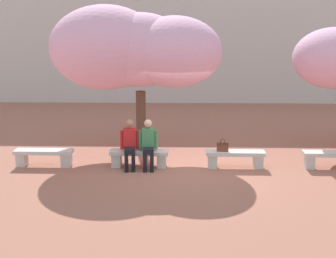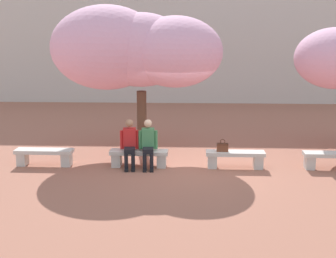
# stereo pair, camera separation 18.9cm
# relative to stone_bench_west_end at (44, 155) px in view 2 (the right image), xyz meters

# --- Properties ---
(ground_plane) EXTENTS (100.00, 100.00, 0.00)m
(ground_plane) POSITION_rel_stone_bench_west_end_xyz_m (3.86, 0.00, -0.30)
(ground_plane) COLOR #9E604C
(building_facade) EXTENTS (28.00, 4.00, 8.05)m
(building_facade) POSITION_rel_stone_bench_west_end_xyz_m (3.86, 12.92, 3.73)
(building_facade) COLOR beige
(building_facade) RESTS_ON ground
(stone_bench_west_end) EXTENTS (1.56, 0.44, 0.45)m
(stone_bench_west_end) POSITION_rel_stone_bench_west_end_xyz_m (0.00, 0.00, 0.00)
(stone_bench_west_end) COLOR beige
(stone_bench_west_end) RESTS_ON ground
(stone_bench_near_west) EXTENTS (1.56, 0.44, 0.45)m
(stone_bench_near_west) POSITION_rel_stone_bench_west_end_xyz_m (2.57, 0.00, 0.00)
(stone_bench_near_west) COLOR beige
(stone_bench_near_west) RESTS_ON ground
(stone_bench_center) EXTENTS (1.56, 0.44, 0.45)m
(stone_bench_center) POSITION_rel_stone_bench_west_end_xyz_m (5.15, 0.00, 0.00)
(stone_bench_center) COLOR beige
(stone_bench_center) RESTS_ON ground
(stone_bench_near_east) EXTENTS (1.56, 0.44, 0.45)m
(stone_bench_near_east) POSITION_rel_stone_bench_west_end_xyz_m (7.72, 0.00, 0.00)
(stone_bench_near_east) COLOR beige
(stone_bench_near_east) RESTS_ON ground
(person_seated_left) EXTENTS (0.51, 0.71, 1.29)m
(person_seated_left) POSITION_rel_stone_bench_west_end_xyz_m (2.33, -0.05, 0.40)
(person_seated_left) COLOR black
(person_seated_left) RESTS_ON ground
(person_seated_right) EXTENTS (0.51, 0.70, 1.29)m
(person_seated_right) POSITION_rel_stone_bench_west_end_xyz_m (2.83, -0.05, 0.40)
(person_seated_right) COLOR black
(person_seated_right) RESTS_ON ground
(handbag) EXTENTS (0.30, 0.15, 0.34)m
(handbag) POSITION_rel_stone_bench_west_end_xyz_m (4.80, -0.01, 0.28)
(handbag) COLOR brown
(handbag) RESTS_ON stone_bench_center
(cherry_tree_main) EXTENTS (5.03, 3.06, 4.33)m
(cherry_tree_main) POSITION_rel_stone_bench_west_end_xyz_m (2.34, 1.66, 2.75)
(cherry_tree_main) COLOR #513828
(cherry_tree_main) RESTS_ON ground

